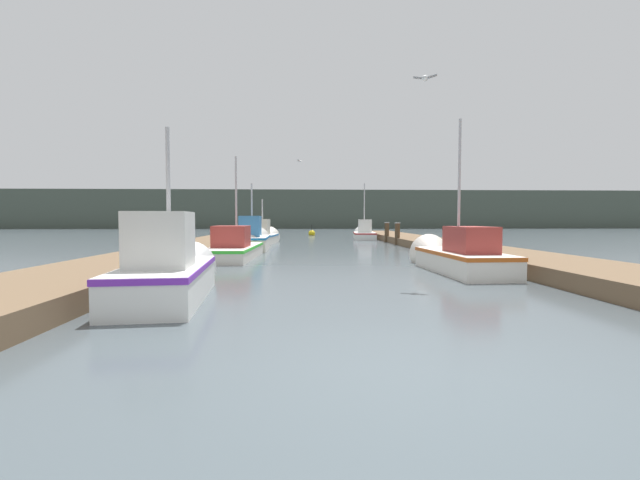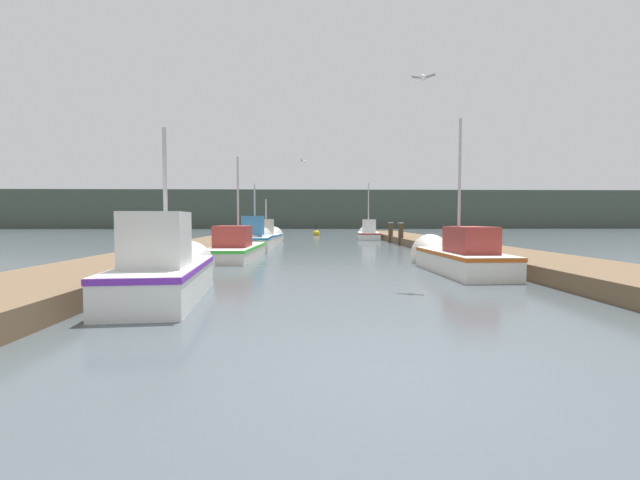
{
  "view_description": "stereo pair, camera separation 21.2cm",
  "coord_description": "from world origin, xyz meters",
  "px_view_note": "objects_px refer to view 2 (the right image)",
  "views": [
    {
      "loc": [
        -1.09,
        -4.18,
        1.53
      ],
      "look_at": [
        -0.49,
        8.91,
        0.88
      ],
      "focal_mm": 24.0,
      "sensor_mm": 36.0,
      "label": 1
    },
    {
      "loc": [
        -0.88,
        -4.19,
        1.53
      ],
      "look_at": [
        -0.49,
        8.91,
        0.88
      ],
      "focal_mm": 24.0,
      "sensor_mm": 36.0,
      "label": 2
    }
  ],
  "objects_px": {
    "mooring_piling_0": "(391,232)",
    "seagull_1": "(303,161)",
    "seagull_lead": "(423,78)",
    "fishing_boat_1": "(456,256)",
    "fishing_boat_2": "(241,247)",
    "channel_buoy": "(316,233)",
    "fishing_boat_0": "(168,270)",
    "mooring_piling_3": "(497,250)",
    "mooring_piling_1": "(372,228)",
    "fishing_boat_5": "(368,234)",
    "fishing_boat_4": "(267,236)",
    "mooring_piling_2": "(401,234)",
    "fishing_boat_3": "(255,239)"
  },
  "relations": [
    {
      "from": "mooring_piling_0",
      "to": "seagull_1",
      "type": "distance_m",
      "value": 7.33
    },
    {
      "from": "seagull_lead",
      "to": "fishing_boat_1",
      "type": "bearing_deg",
      "value": 75.59
    },
    {
      "from": "fishing_boat_2",
      "to": "seagull_lead",
      "type": "distance_m",
      "value": 10.16
    },
    {
      "from": "fishing_boat_2",
      "to": "channel_buoy",
      "type": "relative_size",
      "value": 5.76
    },
    {
      "from": "fishing_boat_0",
      "to": "seagull_1",
      "type": "xyz_separation_m",
      "value": [
        2.51,
        17.51,
        4.5
      ]
    },
    {
      "from": "mooring_piling_3",
      "to": "mooring_piling_1",
      "type": "bearing_deg",
      "value": 90.01
    },
    {
      "from": "fishing_boat_1",
      "to": "seagull_lead",
      "type": "relative_size",
      "value": 8.95
    },
    {
      "from": "fishing_boat_5",
      "to": "mooring_piling_3",
      "type": "xyz_separation_m",
      "value": [
        0.99,
        -19.64,
        0.2
      ]
    },
    {
      "from": "fishing_boat_4",
      "to": "fishing_boat_1",
      "type": "bearing_deg",
      "value": -59.97
    },
    {
      "from": "fishing_boat_2",
      "to": "seagull_1",
      "type": "distance_m",
      "value": 10.04
    },
    {
      "from": "mooring_piling_0",
      "to": "mooring_piling_2",
      "type": "relative_size",
      "value": 0.99
    },
    {
      "from": "channel_buoy",
      "to": "mooring_piling_2",
      "type": "bearing_deg",
      "value": -72.45
    },
    {
      "from": "fishing_boat_2",
      "to": "fishing_boat_5",
      "type": "relative_size",
      "value": 1.34
    },
    {
      "from": "fishing_boat_4",
      "to": "seagull_1",
      "type": "bearing_deg",
      "value": -20.28
    },
    {
      "from": "channel_buoy",
      "to": "fishing_boat_5",
      "type": "bearing_deg",
      "value": -62.69
    },
    {
      "from": "fishing_boat_5",
      "to": "mooring_piling_2",
      "type": "relative_size",
      "value": 3.69
    },
    {
      "from": "fishing_boat_1",
      "to": "mooring_piling_2",
      "type": "distance_m",
      "value": 12.47
    },
    {
      "from": "mooring_piling_0",
      "to": "seagull_lead",
      "type": "height_order",
      "value": "seagull_lead"
    },
    {
      "from": "mooring_piling_3",
      "to": "fishing_boat_1",
      "type": "bearing_deg",
      "value": -175.34
    },
    {
      "from": "fishing_boat_1",
      "to": "mooring_piling_3",
      "type": "distance_m",
      "value": 1.26
    },
    {
      "from": "fishing_boat_2",
      "to": "seagull_lead",
      "type": "height_order",
      "value": "seagull_lead"
    },
    {
      "from": "mooring_piling_2",
      "to": "fishing_boat_3",
      "type": "bearing_deg",
      "value": -159.34
    },
    {
      "from": "fishing_boat_1",
      "to": "mooring_piling_1",
      "type": "relative_size",
      "value": 3.5
    },
    {
      "from": "fishing_boat_3",
      "to": "mooring_piling_2",
      "type": "xyz_separation_m",
      "value": [
        8.1,
        3.05,
        0.17
      ]
    },
    {
      "from": "fishing_boat_4",
      "to": "channel_buoy",
      "type": "bearing_deg",
      "value": 79.42
    },
    {
      "from": "seagull_1",
      "to": "mooring_piling_3",
      "type": "bearing_deg",
      "value": 46.68
    },
    {
      "from": "fishing_boat_3",
      "to": "mooring_piling_3",
      "type": "xyz_separation_m",
      "value": [
        8.22,
        -9.26,
        0.11
      ]
    },
    {
      "from": "mooring_piling_0",
      "to": "fishing_boat_2",
      "type": "bearing_deg",
      "value": -128.63
    },
    {
      "from": "fishing_boat_1",
      "to": "channel_buoy",
      "type": "relative_size",
      "value": 4.39
    },
    {
      "from": "fishing_boat_2",
      "to": "mooring_piling_2",
      "type": "xyz_separation_m",
      "value": [
        8.17,
        7.31,
        0.29
      ]
    },
    {
      "from": "fishing_boat_5",
      "to": "mooring_piling_2",
      "type": "xyz_separation_m",
      "value": [
        0.87,
        -7.33,
        0.26
      ]
    },
    {
      "from": "fishing_boat_0",
      "to": "fishing_boat_3",
      "type": "bearing_deg",
      "value": 84.12
    },
    {
      "from": "fishing_boat_5",
      "to": "mooring_piling_3",
      "type": "bearing_deg",
      "value": -81.88
    },
    {
      "from": "mooring_piling_0",
      "to": "channel_buoy",
      "type": "relative_size",
      "value": 1.15
    },
    {
      "from": "seagull_lead",
      "to": "fishing_boat_3",
      "type": "bearing_deg",
      "value": 136.25
    },
    {
      "from": "fishing_boat_3",
      "to": "fishing_boat_1",
      "type": "bearing_deg",
      "value": -54.12
    },
    {
      "from": "fishing_boat_0",
      "to": "seagull_lead",
      "type": "distance_m",
      "value": 7.15
    },
    {
      "from": "mooring_piling_0",
      "to": "mooring_piling_3",
      "type": "relative_size",
      "value": 1.09
    },
    {
      "from": "fishing_boat_4",
      "to": "mooring_piling_3",
      "type": "distance_m",
      "value": 16.76
    },
    {
      "from": "fishing_boat_0",
      "to": "fishing_boat_5",
      "type": "xyz_separation_m",
      "value": [
        7.36,
        23.59,
        -0.11
      ]
    },
    {
      "from": "mooring_piling_1",
      "to": "mooring_piling_2",
      "type": "relative_size",
      "value": 1.08
    },
    {
      "from": "fishing_boat_0",
      "to": "fishing_boat_1",
      "type": "relative_size",
      "value": 0.93
    },
    {
      "from": "fishing_boat_0",
      "to": "seagull_lead",
      "type": "xyz_separation_m",
      "value": [
        5.48,
        1.6,
        4.32
      ]
    },
    {
      "from": "fishing_boat_4",
      "to": "mooring_piling_0",
      "type": "bearing_deg",
      "value": 8.71
    },
    {
      "from": "channel_buoy",
      "to": "seagull_lead",
      "type": "relative_size",
      "value": 2.04
    },
    {
      "from": "mooring_piling_0",
      "to": "fishing_boat_3",
      "type": "bearing_deg",
      "value": -143.74
    },
    {
      "from": "fishing_boat_1",
      "to": "seagull_1",
      "type": "relative_size",
      "value": 9.0
    },
    {
      "from": "fishing_boat_2",
      "to": "fishing_boat_3",
      "type": "height_order",
      "value": "fishing_boat_2"
    },
    {
      "from": "mooring_piling_2",
      "to": "fishing_boat_4",
      "type": "bearing_deg",
      "value": 163.78
    },
    {
      "from": "fishing_boat_3",
      "to": "channel_buoy",
      "type": "distance_m",
      "value": 17.98
    }
  ]
}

